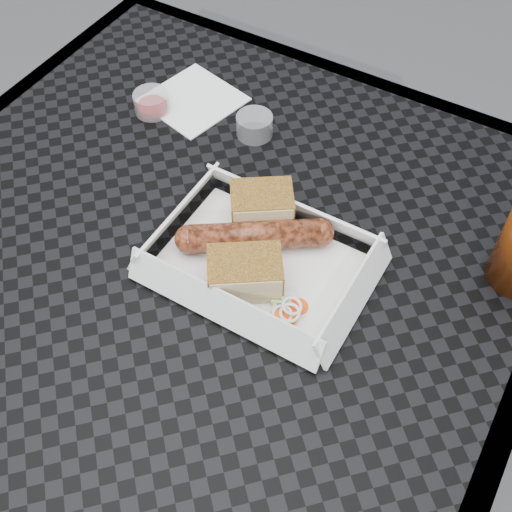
% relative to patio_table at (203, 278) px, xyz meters
% --- Properties ---
extents(ground, '(60.00, 60.00, 0.00)m').
position_rel_patio_table_xyz_m(ground, '(0.00, 0.00, -0.67)').
color(ground, '#525255').
rests_on(ground, ground).
extents(patio_table, '(0.80, 0.80, 0.74)m').
position_rel_patio_table_xyz_m(patio_table, '(0.00, 0.00, 0.00)').
color(patio_table, black).
rests_on(patio_table, ground).
extents(food_tray, '(0.22, 0.15, 0.00)m').
position_rel_patio_table_xyz_m(food_tray, '(0.08, 0.01, 0.08)').
color(food_tray, white).
rests_on(food_tray, patio_table).
extents(bratwurst, '(0.16, 0.12, 0.03)m').
position_rel_patio_table_xyz_m(bratwurst, '(0.06, 0.03, 0.10)').
color(bratwurst, brown).
rests_on(bratwurst, food_tray).
extents(bread_near, '(0.09, 0.08, 0.05)m').
position_rel_patio_table_xyz_m(bread_near, '(0.05, 0.07, 0.10)').
color(bread_near, olive).
rests_on(bread_near, food_tray).
extents(bread_far, '(0.10, 0.09, 0.04)m').
position_rel_patio_table_xyz_m(bread_far, '(0.08, -0.03, 0.10)').
color(bread_far, olive).
rests_on(bread_far, food_tray).
extents(veg_garnish, '(0.03, 0.03, 0.00)m').
position_rel_patio_table_xyz_m(veg_garnish, '(0.14, -0.04, 0.08)').
color(veg_garnish, '#FB490A').
rests_on(veg_garnish, food_tray).
extents(napkin, '(0.14, 0.14, 0.00)m').
position_rel_patio_table_xyz_m(napkin, '(-0.15, 0.21, 0.08)').
color(napkin, white).
rests_on(napkin, patio_table).
extents(condiment_cup_sauce, '(0.05, 0.05, 0.03)m').
position_rel_patio_table_xyz_m(condiment_cup_sauce, '(-0.19, 0.17, 0.09)').
color(condiment_cup_sauce, maroon).
rests_on(condiment_cup_sauce, patio_table).
extents(condiment_cup_empty, '(0.05, 0.05, 0.03)m').
position_rel_patio_table_xyz_m(condiment_cup_empty, '(-0.04, 0.20, 0.09)').
color(condiment_cup_empty, silver).
rests_on(condiment_cup_empty, patio_table).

